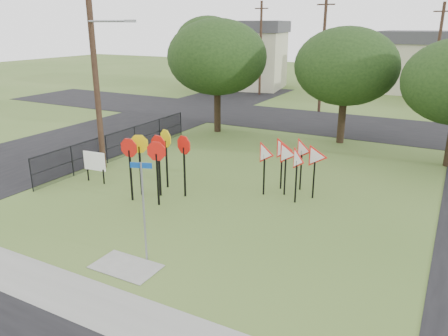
{
  "coord_description": "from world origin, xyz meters",
  "views": [
    {
      "loc": [
        7.98,
        -11.07,
        6.89
      ],
      "look_at": [
        0.42,
        3.0,
        1.6
      ],
      "focal_mm": 35.0,
      "sensor_mm": 36.0,
      "label": 1
    }
  ],
  "objects_px": {
    "street_name_sign": "(144,206)",
    "yield_sign_cluster": "(291,156)",
    "info_board": "(94,162)",
    "stop_sign_cluster": "(156,152)"
  },
  "relations": [
    {
      "from": "info_board",
      "to": "street_name_sign",
      "type": "bearing_deg",
      "value": -35.04
    },
    {
      "from": "yield_sign_cluster",
      "to": "info_board",
      "type": "distance_m",
      "value": 8.78
    },
    {
      "from": "street_name_sign",
      "to": "stop_sign_cluster",
      "type": "height_order",
      "value": "street_name_sign"
    },
    {
      "from": "stop_sign_cluster",
      "to": "info_board",
      "type": "xyz_separation_m",
      "value": [
        -3.53,
        0.06,
        -0.98
      ]
    },
    {
      "from": "yield_sign_cluster",
      "to": "info_board",
      "type": "height_order",
      "value": "yield_sign_cluster"
    },
    {
      "from": "street_name_sign",
      "to": "info_board",
      "type": "distance_m",
      "value": 7.8
    },
    {
      "from": "street_name_sign",
      "to": "info_board",
      "type": "relative_size",
      "value": 2.18
    },
    {
      "from": "yield_sign_cluster",
      "to": "info_board",
      "type": "relative_size",
      "value": 2.06
    },
    {
      "from": "street_name_sign",
      "to": "yield_sign_cluster",
      "type": "bearing_deg",
      "value": 74.7
    },
    {
      "from": "street_name_sign",
      "to": "yield_sign_cluster",
      "type": "distance_m",
      "value": 7.45
    }
  ]
}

